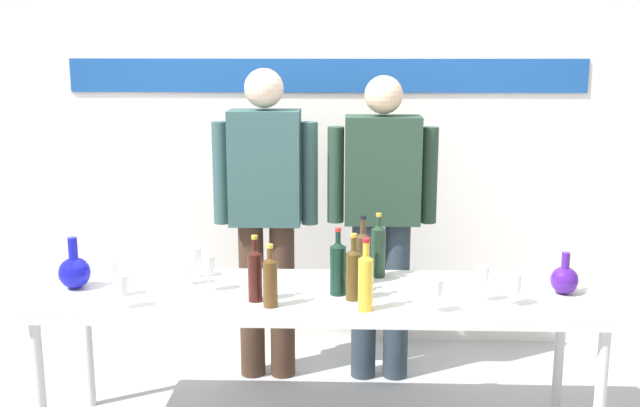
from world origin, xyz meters
TOP-DOWN VIEW (x-y plane):
  - back_wall at (0.00, 1.31)m, footprint 4.44×0.11m
  - display_table at (0.00, 0.00)m, footprint 2.55×0.72m
  - decanter_blue_left at (-1.15, 0.02)m, footprint 0.15×0.15m
  - decanter_blue_right at (1.13, 0.02)m, footprint 0.13×0.13m
  - presenter_left at (-0.32, 0.72)m, footprint 0.58×0.22m
  - presenter_right at (0.32, 0.72)m, footprint 0.60×0.22m
  - wine_bottle_0 at (0.20, 0.14)m, footprint 0.07×0.07m
  - wine_bottle_1 at (-0.28, -0.13)m, footprint 0.06×0.06m
  - wine_bottle_2 at (0.28, 0.25)m, footprint 0.07×0.07m
  - wine_bottle_3 at (-0.20, -0.20)m, footprint 0.06×0.06m
  - wine_bottle_4 at (0.09, -0.03)m, footprint 0.07×0.07m
  - wine_bottle_5 at (0.16, -0.10)m, footprint 0.07×0.07m
  - wine_bottle_6 at (0.21, -0.24)m, footprint 0.06×0.06m
  - wine_glass_left_0 at (-0.62, 0.21)m, footprint 0.07×0.07m
  - wine_glass_left_1 at (-0.84, -0.24)m, footprint 0.07×0.07m
  - wine_glass_left_2 at (-0.62, 0.09)m, footprint 0.07×0.07m
  - wine_glass_left_3 at (-0.51, -0.00)m, footprint 0.06×0.06m
  - wine_glass_left_4 at (-0.93, -0.09)m, footprint 0.07×0.07m
  - wine_glass_right_0 at (0.86, -0.15)m, footprint 0.07×0.07m
  - wine_glass_right_1 at (0.50, -0.25)m, footprint 0.07×0.07m
  - wine_glass_right_2 at (0.73, -0.10)m, footprint 0.06×0.06m

SIDE VIEW (x-z plane):
  - display_table at x=0.00m, z-range 0.32..1.06m
  - decanter_blue_right at x=1.13m, z-range 0.71..0.91m
  - decanter_blue_left at x=-1.15m, z-range 0.70..0.95m
  - wine_glass_left_2 at x=-0.62m, z-range 0.77..0.91m
  - wine_glass_right_0 at x=0.86m, z-range 0.77..0.91m
  - wine_glass_left_1 at x=-0.84m, z-range 0.77..0.92m
  - wine_glass_right_1 at x=0.50m, z-range 0.78..0.93m
  - wine_glass_left_0 at x=-0.62m, z-range 0.78..0.93m
  - wine_glass_left_4 at x=-0.93m, z-range 0.78..0.94m
  - wine_glass_right_2 at x=0.73m, z-range 0.78..0.94m
  - wine_glass_left_3 at x=-0.51m, z-range 0.78..0.95m
  - wine_bottle_3 at x=-0.20m, z-range 0.72..1.01m
  - wine_bottle_5 at x=0.16m, z-range 0.72..1.02m
  - wine_bottle_1 at x=-0.28m, z-range 0.72..1.02m
  - wine_bottle_4 at x=0.09m, z-range 0.72..1.03m
  - wine_bottle_6 at x=0.21m, z-range 0.72..1.04m
  - wine_bottle_0 at x=0.20m, z-range 0.71..1.05m
  - wine_bottle_2 at x=0.28m, z-range 0.72..1.04m
  - presenter_right at x=0.32m, z-range 0.12..1.83m
  - presenter_left at x=-0.32m, z-range 0.12..1.86m
  - back_wall at x=0.00m, z-range 0.00..3.00m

